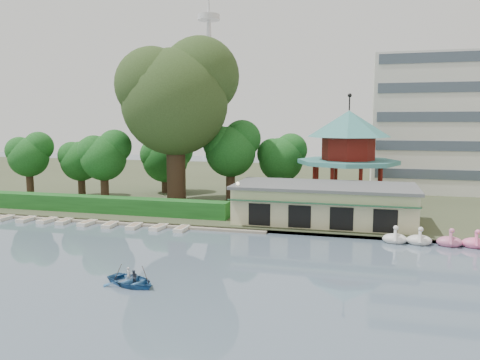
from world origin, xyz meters
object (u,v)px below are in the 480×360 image
(boathouse, at_px, (324,203))
(big_tree, at_px, (177,94))
(rowboat_with_passengers, at_px, (131,277))
(pavilion, at_px, (348,149))
(dock, at_px, (112,222))

(boathouse, relative_size, big_tree, 0.89)
(rowboat_with_passengers, bearing_deg, pavilion, 67.79)
(boathouse, relative_size, pavilion, 1.38)
(dock, bearing_deg, big_tree, 73.90)
(dock, xyz_separation_m, pavilion, (24.00, 14.80, 7.36))
(boathouse, distance_m, big_tree, 23.09)
(big_tree, height_order, rowboat_with_passengers, big_tree)
(dock, relative_size, big_tree, 1.62)
(boathouse, xyz_separation_m, big_tree, (-18.82, 6.24, 11.84))
(dock, distance_m, rowboat_with_passengers, 20.08)
(dock, bearing_deg, pavilion, 31.66)
(dock, height_order, rowboat_with_passengers, rowboat_with_passengers)
(pavilion, height_order, big_tree, big_tree)
(dock, height_order, pavilion, pavilion)
(dock, distance_m, pavilion, 29.14)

